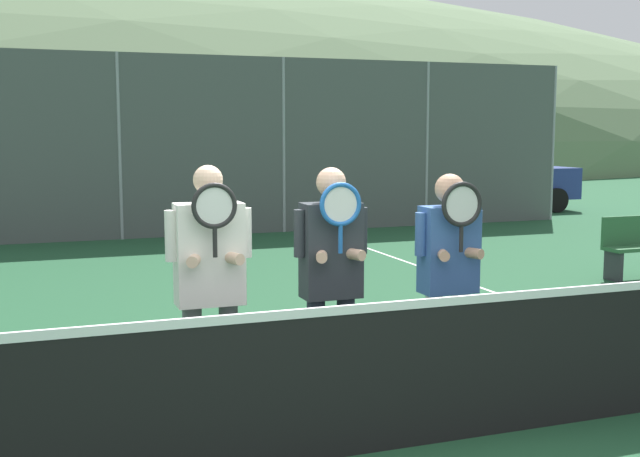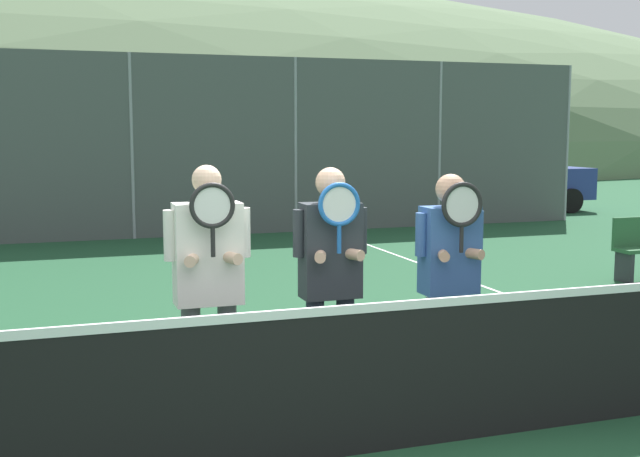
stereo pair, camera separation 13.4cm
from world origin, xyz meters
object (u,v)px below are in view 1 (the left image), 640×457
(player_center_right, at_px, (449,266))
(car_right_of_center, at_px, (487,176))
(car_center, at_px, (294,177))
(player_leftmost, at_px, (210,276))
(player_center_left, at_px, (331,271))
(car_left_of_center, at_px, (64,184))

(player_center_right, bearing_deg, car_right_of_center, 57.15)
(car_center, height_order, car_right_of_center, car_center)
(player_leftmost, xyz_separation_m, player_center_left, (0.87, -0.01, -0.01))
(player_center_right, xyz_separation_m, car_left_of_center, (-2.22, 11.99, -0.10))
(car_right_of_center, bearing_deg, car_left_of_center, -179.10)
(player_center_left, height_order, car_left_of_center, car_left_of_center)
(car_left_of_center, relative_size, car_center, 1.02)
(car_center, bearing_deg, car_left_of_center, -175.78)
(car_right_of_center, bearing_deg, player_center_right, -122.85)
(player_center_left, xyz_separation_m, car_right_of_center, (8.78, 12.14, -0.16))
(car_left_of_center, bearing_deg, player_center_right, -79.51)
(car_right_of_center, bearing_deg, car_center, 177.51)
(car_left_of_center, bearing_deg, player_center_left, -83.87)
(player_leftmost, relative_size, car_center, 0.41)
(player_leftmost, xyz_separation_m, car_left_of_center, (-0.42, 11.98, -0.14))
(player_leftmost, relative_size, car_left_of_center, 0.40)
(car_left_of_center, bearing_deg, car_right_of_center, 0.90)
(player_leftmost, height_order, car_right_of_center, player_leftmost)
(player_leftmost, xyz_separation_m, player_center_right, (1.80, -0.02, -0.04))
(car_center, xyz_separation_m, car_right_of_center, (4.99, -0.22, -0.06))
(car_right_of_center, bearing_deg, player_leftmost, -128.48)
(player_leftmost, height_order, car_center, car_center)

